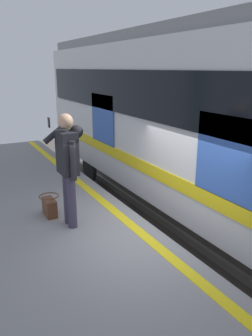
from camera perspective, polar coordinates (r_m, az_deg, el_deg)
The scene contains 7 objects.
ground_plane at distance 5.90m, azimuth 4.22°, elevation -19.72°, with size 24.56×24.56×0.00m, color #4C4742.
platform at distance 4.96m, azimuth -17.60°, elevation -20.44°, with size 14.30×4.13×1.15m, color gray.
safety_line at distance 5.15m, azimuth 1.64°, elevation -10.45°, with size 14.01×0.16×0.01m, color yellow.
track_rail_near at distance 6.64m, azimuth 15.37°, elevation -14.92°, with size 18.59×0.08×0.16m, color slate.
train_carriage at distance 7.10m, azimuth 14.41°, elevation 9.04°, with size 11.69×3.05×4.13m.
passenger at distance 4.97m, azimuth -10.03°, elevation 1.09°, with size 0.57×0.55×1.76m.
handbag at distance 5.66m, azimuth -13.16°, elevation -6.49°, with size 0.37×0.33×0.36m.
Camera 1 is at (-3.95, 2.61, 3.53)m, focal length 35.01 mm.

